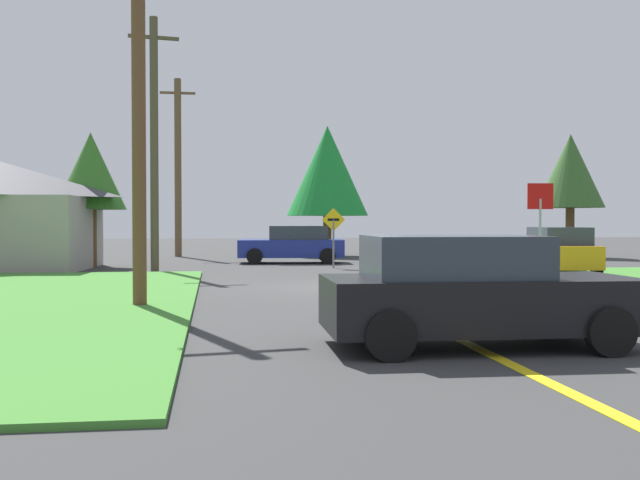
{
  "coord_description": "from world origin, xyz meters",
  "views": [
    {
      "loc": [
        -3.74,
        -20.81,
        1.83
      ],
      "look_at": [
        -0.5,
        2.38,
        1.25
      ],
      "focal_mm": 42.68,
      "sensor_mm": 36.0,
      "label": 1
    }
  ],
  "objects_px": {
    "utility_pole_far": "(178,166)",
    "pine_tree_center": "(570,171)",
    "oak_tree_left": "(327,171)",
    "oak_tree_right": "(91,172)",
    "utility_pole_mid": "(154,141)",
    "utility_pole_near": "(139,105)",
    "direction_sign": "(333,231)",
    "stop_sign": "(540,216)",
    "car_behind_on_main_road": "(472,292)",
    "car_approaching_junction": "(293,244)",
    "car_on_crossroad": "(557,251)"
  },
  "relations": [
    {
      "from": "utility_pole_far",
      "to": "pine_tree_center",
      "type": "distance_m",
      "value": 19.9
    },
    {
      "from": "oak_tree_left",
      "to": "oak_tree_right",
      "type": "distance_m",
      "value": 13.33
    },
    {
      "from": "utility_pole_mid",
      "to": "oak_tree_left",
      "type": "xyz_separation_m",
      "value": [
        7.95,
        10.97,
        -0.28
      ]
    },
    {
      "from": "utility_pole_mid",
      "to": "oak_tree_right",
      "type": "relative_size",
      "value": 1.72
    },
    {
      "from": "utility_pole_far",
      "to": "oak_tree_left",
      "type": "height_order",
      "value": "utility_pole_far"
    },
    {
      "from": "utility_pole_near",
      "to": "oak_tree_right",
      "type": "bearing_deg",
      "value": 102.53
    },
    {
      "from": "direction_sign",
      "to": "pine_tree_center",
      "type": "bearing_deg",
      "value": 27.64
    },
    {
      "from": "stop_sign",
      "to": "car_behind_on_main_road",
      "type": "height_order",
      "value": "stop_sign"
    },
    {
      "from": "car_behind_on_main_road",
      "to": "car_approaching_junction",
      "type": "height_order",
      "value": "same"
    },
    {
      "from": "utility_pole_near",
      "to": "direction_sign",
      "type": "bearing_deg",
      "value": 64.52
    },
    {
      "from": "utility_pole_near",
      "to": "oak_tree_right",
      "type": "distance_m",
      "value": 15.05
    },
    {
      "from": "car_on_crossroad",
      "to": "oak_tree_right",
      "type": "xyz_separation_m",
      "value": [
        -16.55,
        6.12,
        2.96
      ]
    },
    {
      "from": "utility_pole_mid",
      "to": "direction_sign",
      "type": "xyz_separation_m",
      "value": [
        6.73,
        1.2,
        -3.25
      ]
    },
    {
      "from": "car_behind_on_main_road",
      "to": "car_approaching_junction",
      "type": "xyz_separation_m",
      "value": [
        -0.3,
        22.4,
        0.0
      ]
    },
    {
      "from": "car_behind_on_main_road",
      "to": "direction_sign",
      "type": "distance_m",
      "value": 18.67
    },
    {
      "from": "utility_pole_near",
      "to": "direction_sign",
      "type": "distance_m",
      "value": 14.58
    },
    {
      "from": "direction_sign",
      "to": "oak_tree_left",
      "type": "xyz_separation_m",
      "value": [
        1.22,
        9.78,
        2.97
      ]
    },
    {
      "from": "stop_sign",
      "to": "utility_pole_near",
      "type": "distance_m",
      "value": 10.84
    },
    {
      "from": "utility_pole_mid",
      "to": "pine_tree_center",
      "type": "bearing_deg",
      "value": 22.12
    },
    {
      "from": "utility_pole_mid",
      "to": "oak_tree_right",
      "type": "distance_m",
      "value": 4.11
    },
    {
      "from": "car_behind_on_main_road",
      "to": "utility_pole_far",
      "type": "relative_size",
      "value": 0.49
    },
    {
      "from": "utility_pole_near",
      "to": "utility_pole_mid",
      "type": "relative_size",
      "value": 0.9
    },
    {
      "from": "car_behind_on_main_road",
      "to": "pine_tree_center",
      "type": "height_order",
      "value": "pine_tree_center"
    },
    {
      "from": "utility_pole_far",
      "to": "car_approaching_junction",
      "type": "bearing_deg",
      "value": -52.22
    },
    {
      "from": "stop_sign",
      "to": "car_behind_on_main_road",
      "type": "bearing_deg",
      "value": 67.05
    },
    {
      "from": "car_on_crossroad",
      "to": "stop_sign",
      "type": "bearing_deg",
      "value": 158.57
    },
    {
      "from": "car_on_crossroad",
      "to": "direction_sign",
      "type": "distance_m",
      "value": 8.38
    },
    {
      "from": "car_approaching_junction",
      "to": "utility_pole_mid",
      "type": "bearing_deg",
      "value": 46.8
    },
    {
      "from": "pine_tree_center",
      "to": "stop_sign",
      "type": "bearing_deg",
      "value": -118.44
    },
    {
      "from": "utility_pole_mid",
      "to": "utility_pole_far",
      "type": "bearing_deg",
      "value": 88.54
    },
    {
      "from": "utility_pole_near",
      "to": "direction_sign",
      "type": "xyz_separation_m",
      "value": [
        6.16,
        12.91,
        -2.8
      ]
    },
    {
      "from": "oak_tree_left",
      "to": "car_behind_on_main_road",
      "type": "bearing_deg",
      "value": -94.28
    },
    {
      "from": "direction_sign",
      "to": "oak_tree_left",
      "type": "relative_size",
      "value": 0.35
    },
    {
      "from": "car_approaching_junction",
      "to": "oak_tree_left",
      "type": "height_order",
      "value": "oak_tree_left"
    },
    {
      "from": "utility_pole_mid",
      "to": "car_behind_on_main_road",
      "type": "bearing_deg",
      "value": -71.52
    },
    {
      "from": "utility_pole_mid",
      "to": "oak_tree_left",
      "type": "bearing_deg",
      "value": 54.07
    },
    {
      "from": "car_approaching_junction",
      "to": "pine_tree_center",
      "type": "xyz_separation_m",
      "value": [
        14.33,
        3.1,
        3.51
      ]
    },
    {
      "from": "pine_tree_center",
      "to": "oak_tree_right",
      "type": "relative_size",
      "value": 1.16
    },
    {
      "from": "utility_pole_near",
      "to": "oak_tree_left",
      "type": "relative_size",
      "value": 1.22
    },
    {
      "from": "utility_pole_near",
      "to": "pine_tree_center",
      "type": "distance_m",
      "value": 27.63
    },
    {
      "from": "stop_sign",
      "to": "direction_sign",
      "type": "relative_size",
      "value": 1.21
    },
    {
      "from": "car_behind_on_main_road",
      "to": "utility_pole_mid",
      "type": "bearing_deg",
      "value": 109.54
    },
    {
      "from": "utility_pole_far",
      "to": "direction_sign",
      "type": "height_order",
      "value": "utility_pole_far"
    },
    {
      "from": "oak_tree_right",
      "to": "direction_sign",
      "type": "bearing_deg",
      "value": -10.64
    },
    {
      "from": "car_on_crossroad",
      "to": "oak_tree_left",
      "type": "relative_size",
      "value": 0.69
    },
    {
      "from": "pine_tree_center",
      "to": "oak_tree_left",
      "type": "bearing_deg",
      "value": 166.3
    },
    {
      "from": "utility_pole_far",
      "to": "direction_sign",
      "type": "xyz_separation_m",
      "value": [
        6.43,
        -10.52,
        -3.2
      ]
    },
    {
      "from": "stop_sign",
      "to": "oak_tree_right",
      "type": "bearing_deg",
      "value": -34.49
    },
    {
      "from": "stop_sign",
      "to": "pine_tree_center",
      "type": "relative_size",
      "value": 0.46
    },
    {
      "from": "stop_sign",
      "to": "oak_tree_right",
      "type": "distance_m",
      "value": 17.91
    }
  ]
}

